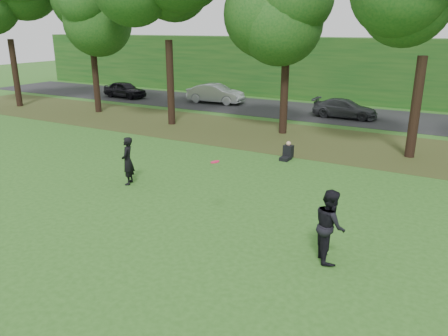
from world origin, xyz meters
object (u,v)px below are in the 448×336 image
(player_right, at_px, (330,225))
(frisbee, at_px, (215,162))
(player_left, at_px, (128,161))
(seated_person, at_px, (287,153))

(player_right, bearing_deg, frisbee, 52.77)
(player_left, relative_size, player_right, 0.96)
(frisbee, bearing_deg, player_left, 162.73)
(player_left, xyz_separation_m, frisbee, (4.74, -1.47, 1.07))
(player_left, bearing_deg, frisbee, 47.92)
(player_right, bearing_deg, seated_person, -2.38)
(seated_person, bearing_deg, frisbee, -82.71)
(player_right, relative_size, frisbee, 5.98)
(frisbee, relative_size, seated_person, 0.39)
(player_right, bearing_deg, player_left, 46.89)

